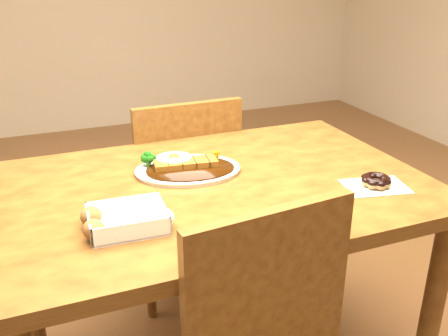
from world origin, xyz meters
name	(u,v)px	position (x,y,z in m)	size (l,w,h in m)	color
table	(214,214)	(0.00, 0.00, 0.65)	(1.20, 0.80, 0.75)	#502710
chair_far	(180,191)	(0.06, 0.53, 0.48)	(0.43, 0.43, 0.87)	#502710
katsu_curry_plate	(186,167)	(-0.05, 0.10, 0.77)	(0.34, 0.27, 0.06)	white
donut_box	(125,219)	(-0.28, -0.16, 0.78)	(0.21, 0.15, 0.05)	white
pon_de_ring	(376,181)	(0.41, -0.19, 0.77)	(0.19, 0.15, 0.03)	silver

